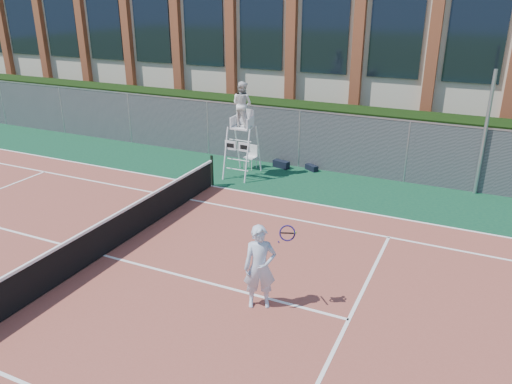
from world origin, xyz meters
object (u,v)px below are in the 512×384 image
at_px(steel_pole, 485,134).
at_px(plastic_chair, 252,155).
at_px(umpire_chair, 242,107).
at_px(tennis_player, 260,267).

height_order(steel_pole, plastic_chair, steel_pole).
height_order(umpire_chair, plastic_chair, umpire_chair).
bearing_deg(tennis_player, umpire_chair, 118.95).
distance_m(umpire_chair, tennis_player, 8.54).
bearing_deg(umpire_chair, steel_pole, 11.85).
bearing_deg(plastic_chair, tennis_player, -63.33).
distance_m(steel_pole, umpire_chair, 8.07).
bearing_deg(tennis_player, steel_pole, 66.99).
bearing_deg(steel_pole, plastic_chair, -174.33).
relative_size(umpire_chair, tennis_player, 1.87).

